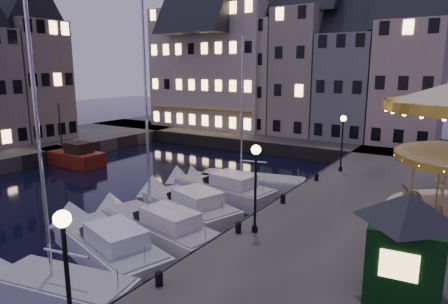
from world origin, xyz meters
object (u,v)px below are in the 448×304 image
Objects in this scene: motorboat_b at (105,245)px; streetlamp_c at (342,135)px; bollard_d at (316,176)px; motorboat_c at (155,227)px; streetlamp_b at (256,176)px; bollard_b at (238,227)px; motorboat_f at (243,183)px; motorboat_d at (186,206)px; streetlamp_a at (66,265)px; motorboat_a at (53,289)px; bollard_a at (159,278)px; red_fishing_boat at (71,157)px; motorboat_e at (219,189)px; bollard_c at (283,198)px; ticket_kiosk at (407,228)px.

streetlamp_c is at bearing 71.01° from motorboat_b.
motorboat_c reaches higher than bollard_d.
streetlamp_b is 7.32× the size of bollard_b.
motorboat_f is (0.17, 12.87, -0.12)m from motorboat_b.
streetlamp_a is at bearing -64.17° from motorboat_d.
motorboat_b is 6.33m from motorboat_d.
motorboat_a reaches higher than bollard_b.
bollard_a is at bearing -90.00° from bollard_b.
red_fishing_boat is at bearing 141.75° from motorboat_a.
motorboat_e is at bearing 96.28° from motorboat_a.
streetlamp_a is 7.32× the size of bollard_b.
streetlamp_a is 0.49× the size of motorboat_e.
motorboat_b is 1.08× the size of motorboat_d.
bollard_d is at bearing 68.80° from motorboat_b.
motorboat_f is (-5.19, 9.53, -1.07)m from bollard_b.
bollard_c is 23.03m from red_fishing_boat.
motorboat_a is 0.94× the size of motorboat_c.
motorboat_a is (-4.76, 2.55, -3.48)m from streetlamp_a.
streetlamp_c is 21.77m from motorboat_a.
bollard_d is at bearing 76.61° from motorboat_a.
streetlamp_b is 11.28m from motorboat_f.
motorboat_f is at bearing 109.06° from bollard_a.
streetlamp_c is (0.00, 13.50, 0.00)m from streetlamp_b.
motorboat_b reaches higher than bollard_b.
motorboat_d is at bearing -159.78° from bollard_c.
motorboat_c is 1.01× the size of motorboat_f.
streetlamp_a is at bearing -87.63° from bollard_c.
bollard_b is 1.00× the size of bollard_c.
ticket_kiosk is at bearing -5.95° from motorboat_c.
bollard_c is at bearing -93.81° from streetlamp_c.
ticket_kiosk is (12.54, -11.26, 3.27)m from motorboat_f.
streetlamp_c reaches higher than motorboat_e.
streetlamp_b is 9.50m from motorboat_a.
streetlamp_a is 20.20m from motorboat_f.
motorboat_f is at bearing -142.37° from streetlamp_c.
motorboat_a is at bearing -122.54° from streetlamp_b.
motorboat_c is at bearing -174.49° from bollard_b.
streetlamp_c is 9.99m from motorboat_e.
bollard_d is 0.05× the size of motorboat_c.
ticket_kiosk reaches higher than bollard_c.
streetlamp_b is 7.32× the size of bollard_c.
streetlamp_b is 24.77m from red_fishing_boat.
ticket_kiosk is (6.75, -15.73, -0.22)m from streetlamp_c.
bollard_c is at bearing -41.12° from motorboat_f.
red_fishing_boat is at bearing 143.60° from streetlamp_a.
motorboat_d is at bearing 157.59° from streetlamp_b.
motorboat_d and motorboat_e have the same top height.
motorboat_f is at bearing 106.93° from streetlamp_a.
streetlamp_c is 0.36× the size of motorboat_f.
bollard_b is at bearing 90.00° from bollard_a.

